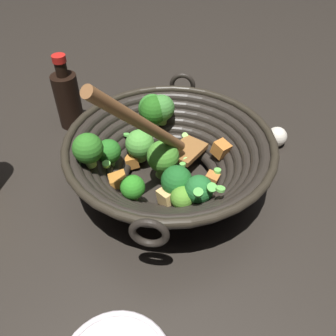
{
  "coord_description": "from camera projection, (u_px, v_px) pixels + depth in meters",
  "views": [
    {
      "loc": [
        0.46,
        0.02,
        0.47
      ],
      "look_at": [
        -0.01,
        -0.0,
        0.03
      ],
      "focal_mm": 37.38,
      "sensor_mm": 36.0,
      "label": 1
    }
  ],
  "objects": [
    {
      "name": "wok",
      "position": [
        168.0,
        156.0,
        0.61
      ],
      "size": [
        0.4,
        0.36,
        0.28
      ],
      "color": "black",
      "rests_on": "ground"
    },
    {
      "name": "ground_plane",
      "position": [
        170.0,
        184.0,
        0.66
      ],
      "size": [
        4.0,
        4.0,
        0.0
      ],
      "primitive_type": "plane",
      "color": "#28231E"
    },
    {
      "name": "soy_sauce_bottle",
      "position": [
        68.0,
        99.0,
        0.76
      ],
      "size": [
        0.05,
        0.05,
        0.17
      ],
      "color": "black",
      "rests_on": "ground"
    },
    {
      "name": "garlic_bulb",
      "position": [
        277.0,
        137.0,
        0.73
      ],
      "size": [
        0.04,
        0.04,
        0.04
      ],
      "primitive_type": "sphere",
      "color": "silver",
      "rests_on": "ground"
    }
  ]
}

